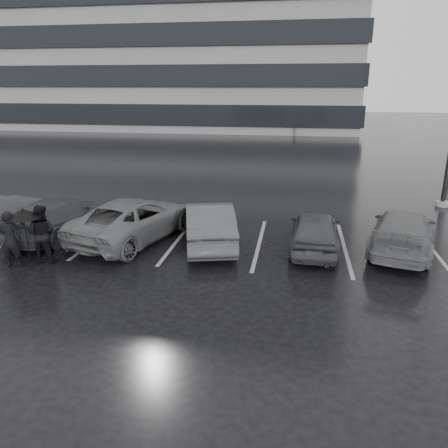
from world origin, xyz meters
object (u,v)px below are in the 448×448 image
at_px(car_west_c, 60,216).
at_px(pedestrian_right, 41,234).
at_px(car_east, 403,231).
at_px(pedestrian_left, 10,239).
at_px(car_west_a, 209,223).
at_px(car_main, 315,231).
at_px(car_west_b, 134,219).

height_order(car_west_c, pedestrian_right, pedestrian_right).
xyz_separation_m(car_east, pedestrian_left, (-11.51, -3.20, 0.19)).
distance_m(car_west_a, pedestrian_right, 5.17).
xyz_separation_m(car_main, pedestrian_left, (-8.74, -2.83, 0.20)).
bearing_deg(pedestrian_left, car_west_c, -101.72).
xyz_separation_m(pedestrian_left, pedestrian_right, (0.69, 0.48, 0.04)).
bearing_deg(pedestrian_right, car_west_b, -133.40).
height_order(car_main, pedestrian_right, pedestrian_right).
bearing_deg(pedestrian_right, car_west_a, -157.38).
xyz_separation_m(car_west_a, pedestrian_left, (-5.30, -2.81, 0.13)).
bearing_deg(pedestrian_left, pedestrian_right, -158.01).
bearing_deg(car_east, car_west_b, 17.43).
bearing_deg(car_main, car_west_c, 1.75).
bearing_deg(pedestrian_right, car_main, -167.86).
relative_size(car_west_b, car_east, 1.13).
height_order(car_main, car_east, car_east).
bearing_deg(pedestrian_left, car_west_b, -145.67).
bearing_deg(car_west_b, car_east, -162.24).
height_order(car_west_c, car_east, car_west_c).
distance_m(car_west_c, pedestrian_right, 2.52).
bearing_deg(car_west_c, car_main, -172.15).
height_order(car_west_a, car_west_b, car_west_a).
xyz_separation_m(car_main, car_east, (2.77, 0.37, 0.02)).
bearing_deg(car_west_b, pedestrian_left, 63.15).
xyz_separation_m(car_west_a, car_west_c, (-5.37, 0.07, -0.04)).
bearing_deg(car_west_a, car_west_b, -16.34).
distance_m(car_west_a, pedestrian_left, 6.00).
relative_size(car_west_b, pedestrian_left, 3.04).
xyz_separation_m(car_west_c, pedestrian_right, (0.76, -2.40, 0.21)).
bearing_deg(pedestrian_right, car_east, -170.04).
height_order(car_west_b, pedestrian_right, pedestrian_right).
height_order(car_west_b, car_west_c, car_west_b).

